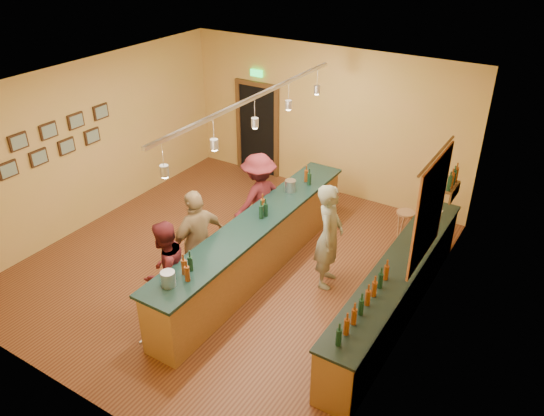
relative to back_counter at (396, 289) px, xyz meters
The scene contains 18 objects.
floor 3.01m from the back_counter, behind, with size 7.00×7.00×0.00m, color #532817.
ceiling 4.03m from the back_counter, behind, with size 6.50×7.00×0.02m, color silver.
wall_back 4.59m from the back_counter, 131.80° to the left, with size 6.50×0.02×3.20m, color gold.
wall_front 4.86m from the back_counter, 128.91° to the right, with size 6.50×0.02×3.20m, color gold.
wall_left 6.32m from the back_counter, behind, with size 0.02×7.00×3.20m, color gold.
wall_right 1.16m from the back_counter, 32.52° to the right, with size 0.02×7.00×3.20m, color gold.
doorway 5.75m from the back_counter, 144.79° to the left, with size 1.15×0.09×2.48m.
tapestry 1.41m from the back_counter, 40.29° to the left, with size 0.03×1.40×1.60m, color #9B311F.
bottle_shelf 2.10m from the back_counter, 83.32° to the left, with size 0.17×0.55×0.54m.
picture_grid 6.42m from the back_counter, behind, with size 0.06×2.20×0.70m, color #382111, non-canonical shape.
back_counter is the anchor object (origin of this frame).
tasting_bar 2.43m from the back_counter, behind, with size 0.73×5.10×1.38m.
pendant_track 3.48m from the back_counter, behind, with size 0.11×4.60×0.50m.
bartender 1.34m from the back_counter, behind, with size 0.67×0.44×1.83m, color gray.
customer_a 3.50m from the back_counter, 148.44° to the right, with size 0.79×0.62×1.63m, color #59191E.
customer_b 3.17m from the back_counter, 160.65° to the right, with size 1.06×0.44×1.81m, color #997A51.
customer_c 3.08m from the back_counter, 166.14° to the left, with size 1.14×0.66×1.76m, color #59191E.
bar_stool 2.10m from the back_counter, 105.96° to the left, with size 0.34×0.34×0.70m.
Camera 1 is at (4.77, -6.28, 5.50)m, focal length 35.00 mm.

